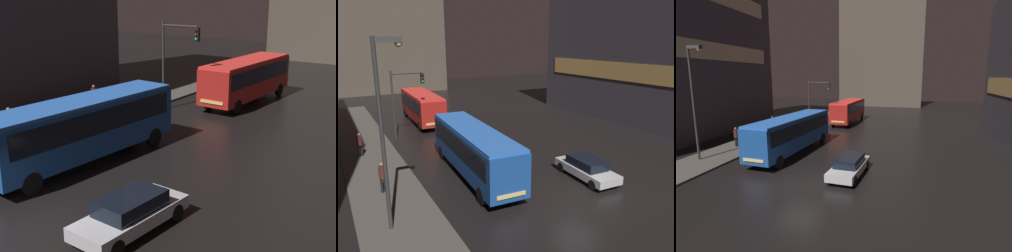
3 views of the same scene
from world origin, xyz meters
TOP-DOWN VIEW (x-y plane):
  - ground_plane at (0.00, 0.00)m, footprint 120.00×120.00m
  - sidewalk_left at (-9.00, 10.00)m, footprint 4.00×48.00m
  - bus_near at (-3.45, 6.17)m, footprint 2.98×10.90m
  - bus_far at (-2.43, 22.07)m, footprint 2.83×9.86m
  - car_taxi at (2.65, 2.18)m, footprint 2.03×4.68m
  - pedestrian_near at (-9.16, 6.12)m, footprint 0.53×0.53m
  - pedestrian_mid at (-9.60, 13.33)m, footprint 0.54×0.54m
  - traffic_light_main at (-5.33, 16.87)m, footprint 2.91×0.35m

SIDE VIEW (x-z plane):
  - ground_plane at x=0.00m, z-range 0.00..0.00m
  - sidewalk_left at x=-9.00m, z-range 0.00..0.15m
  - car_taxi at x=2.65m, z-range 0.03..1.39m
  - pedestrian_mid at x=-9.60m, z-range 0.33..2.13m
  - pedestrian_near at x=-9.16m, z-range 0.33..2.15m
  - bus_far at x=-2.43m, z-range 0.37..3.55m
  - bus_near at x=-3.45m, z-range 0.37..3.57m
  - traffic_light_main at x=-5.33m, z-range 1.06..7.21m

